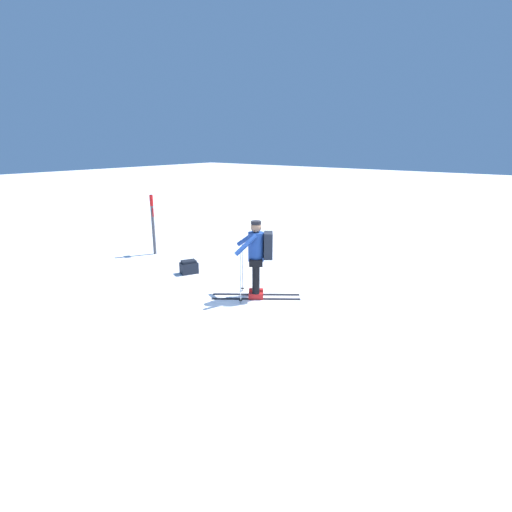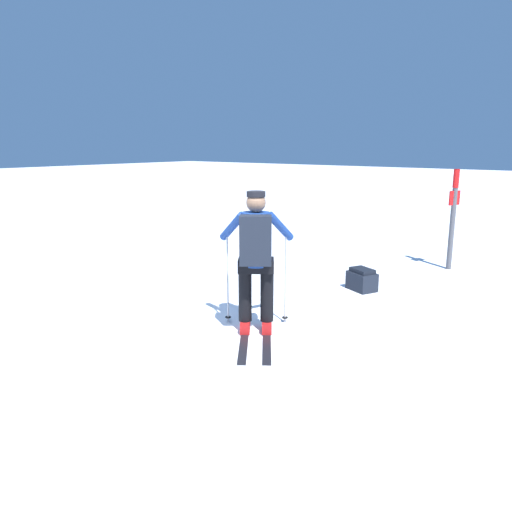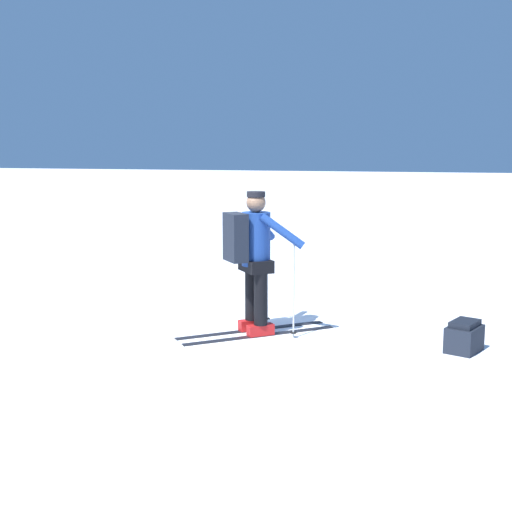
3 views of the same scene
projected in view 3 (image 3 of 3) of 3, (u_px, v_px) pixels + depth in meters
ground_plane at (208, 318)px, 8.77m from camera, size 80.00×80.00×0.00m
skier at (253, 254)px, 7.93m from camera, size 1.36×1.68×1.61m
dropped_backpack at (464, 337)px, 7.38m from camera, size 0.49×0.43×0.33m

